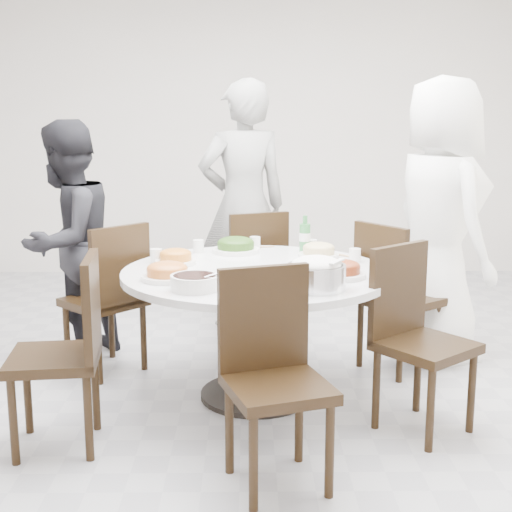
{
  "coord_description": "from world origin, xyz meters",
  "views": [
    {
      "loc": [
        -0.13,
        -4.16,
        1.62
      ],
      "look_at": [
        -0.08,
        -0.23,
        0.82
      ],
      "focal_mm": 50.0,
      "sensor_mm": 36.0,
      "label": 1
    }
  ],
  "objects_px": {
    "chair_nw": "(104,298)",
    "chair_sw": "(54,354)",
    "diner_left": "(67,243)",
    "soup_bowl": "(195,282)",
    "chair_se": "(426,342)",
    "beverage_bottle": "(305,234)",
    "diner_right": "(439,221)",
    "rice_bowl": "(316,277)",
    "chair_ne": "(400,297)",
    "chair_n": "(250,276)",
    "dining_table": "(256,334)",
    "diner_middle": "(243,206)",
    "chair_s": "(278,383)"
  },
  "relations": [
    {
      "from": "chair_nw",
      "to": "chair_sw",
      "type": "height_order",
      "value": "same"
    },
    {
      "from": "diner_left",
      "to": "soup_bowl",
      "type": "relative_size",
      "value": 6.46
    },
    {
      "from": "chair_se",
      "to": "beverage_bottle",
      "type": "xyz_separation_m",
      "value": [
        -0.55,
        0.93,
        0.39
      ]
    },
    {
      "from": "chair_sw",
      "to": "diner_left",
      "type": "height_order",
      "value": "diner_left"
    },
    {
      "from": "diner_right",
      "to": "rice_bowl",
      "type": "bearing_deg",
      "value": 123.08
    },
    {
      "from": "chair_se",
      "to": "chair_nw",
      "type": "bearing_deg",
      "value": 114.69
    },
    {
      "from": "chair_ne",
      "to": "diner_right",
      "type": "xyz_separation_m",
      "value": [
        0.29,
        0.24,
        0.45
      ]
    },
    {
      "from": "chair_n",
      "to": "chair_se",
      "type": "relative_size",
      "value": 1.0
    },
    {
      "from": "chair_ne",
      "to": "chair_n",
      "type": "relative_size",
      "value": 1.0
    },
    {
      "from": "beverage_bottle",
      "to": "diner_right",
      "type": "bearing_deg",
      "value": 13.35
    },
    {
      "from": "dining_table",
      "to": "chair_se",
      "type": "xyz_separation_m",
      "value": [
        0.85,
        -0.45,
        0.1
      ]
    },
    {
      "from": "chair_ne",
      "to": "diner_middle",
      "type": "relative_size",
      "value": 0.51
    },
    {
      "from": "diner_right",
      "to": "diner_left",
      "type": "relative_size",
      "value": 1.17
    },
    {
      "from": "chair_ne",
      "to": "beverage_bottle",
      "type": "xyz_separation_m",
      "value": [
        -0.6,
        0.03,
        0.39
      ]
    },
    {
      "from": "chair_n",
      "to": "chair_s",
      "type": "height_order",
      "value": "same"
    },
    {
      "from": "diner_right",
      "to": "soup_bowl",
      "type": "height_order",
      "value": "diner_right"
    },
    {
      "from": "diner_right",
      "to": "soup_bowl",
      "type": "relative_size",
      "value": 7.58
    },
    {
      "from": "chair_nw",
      "to": "soup_bowl",
      "type": "distance_m",
      "value": 1.14
    },
    {
      "from": "chair_ne",
      "to": "chair_nw",
      "type": "xyz_separation_m",
      "value": [
        -1.86,
        -0.01,
        0.0
      ]
    },
    {
      "from": "diner_right",
      "to": "beverage_bottle",
      "type": "xyz_separation_m",
      "value": [
        -0.89,
        -0.21,
        -0.05
      ]
    },
    {
      "from": "chair_se",
      "to": "soup_bowl",
      "type": "relative_size",
      "value": 3.91
    },
    {
      "from": "soup_bowl",
      "to": "chair_nw",
      "type": "bearing_deg",
      "value": 125.8
    },
    {
      "from": "chair_nw",
      "to": "soup_bowl",
      "type": "xyz_separation_m",
      "value": [
        0.64,
        -0.89,
        0.31
      ]
    },
    {
      "from": "chair_ne",
      "to": "diner_right",
      "type": "height_order",
      "value": "diner_right"
    },
    {
      "from": "diner_middle",
      "to": "chair_sw",
      "type": "bearing_deg",
      "value": 50.2
    },
    {
      "from": "dining_table",
      "to": "chair_ne",
      "type": "bearing_deg",
      "value": 26.51
    },
    {
      "from": "chair_ne",
      "to": "chair_sw",
      "type": "bearing_deg",
      "value": 83.37
    },
    {
      "from": "chair_nw",
      "to": "chair_s",
      "type": "distance_m",
      "value": 1.77
    },
    {
      "from": "dining_table",
      "to": "soup_bowl",
      "type": "bearing_deg",
      "value": -124.8
    },
    {
      "from": "chair_se",
      "to": "diner_middle",
      "type": "relative_size",
      "value": 0.51
    },
    {
      "from": "diner_left",
      "to": "diner_right",
      "type": "bearing_deg",
      "value": 113.13
    },
    {
      "from": "chair_ne",
      "to": "chair_n",
      "type": "xyz_separation_m",
      "value": [
        -0.95,
        0.58,
        0.0
      ]
    },
    {
      "from": "chair_n",
      "to": "chair_s",
      "type": "relative_size",
      "value": 1.0
    },
    {
      "from": "beverage_bottle",
      "to": "rice_bowl",
      "type": "bearing_deg",
      "value": -90.96
    },
    {
      "from": "chair_ne",
      "to": "diner_left",
      "type": "xyz_separation_m",
      "value": [
        -2.12,
        0.19,
        0.31
      ]
    },
    {
      "from": "chair_ne",
      "to": "chair_se",
      "type": "height_order",
      "value": "same"
    },
    {
      "from": "chair_s",
      "to": "chair_se",
      "type": "distance_m",
      "value": 0.94
    },
    {
      "from": "chair_sw",
      "to": "chair_se",
      "type": "relative_size",
      "value": 1.0
    },
    {
      "from": "diner_right",
      "to": "diner_middle",
      "type": "relative_size",
      "value": 0.99
    },
    {
      "from": "dining_table",
      "to": "chair_s",
      "type": "height_order",
      "value": "chair_s"
    },
    {
      "from": "chair_ne",
      "to": "chair_s",
      "type": "bearing_deg",
      "value": 114.26
    },
    {
      "from": "dining_table",
      "to": "diner_middle",
      "type": "xyz_separation_m",
      "value": [
        -0.08,
        1.41,
        0.55
      ]
    },
    {
      "from": "chair_nw",
      "to": "diner_middle",
      "type": "xyz_separation_m",
      "value": [
        0.87,
        0.97,
        0.45
      ]
    },
    {
      "from": "dining_table",
      "to": "soup_bowl",
      "type": "relative_size",
      "value": 6.17
    },
    {
      "from": "chair_s",
      "to": "soup_bowl",
      "type": "height_order",
      "value": "chair_s"
    },
    {
      "from": "chair_sw",
      "to": "diner_middle",
      "type": "bearing_deg",
      "value": 149.81
    },
    {
      "from": "diner_middle",
      "to": "beverage_bottle",
      "type": "distance_m",
      "value": 1.01
    },
    {
      "from": "chair_ne",
      "to": "diner_left",
      "type": "distance_m",
      "value": 2.15
    },
    {
      "from": "rice_bowl",
      "to": "beverage_bottle",
      "type": "bearing_deg",
      "value": 89.04
    },
    {
      "from": "dining_table",
      "to": "chair_sw",
      "type": "relative_size",
      "value": 1.58
    }
  ]
}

